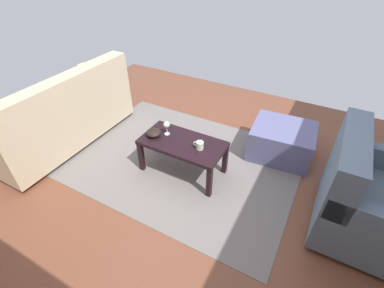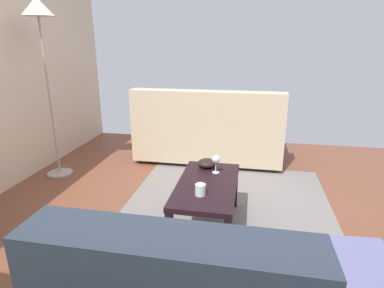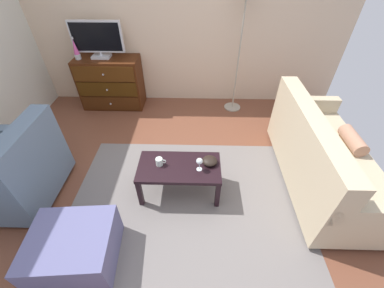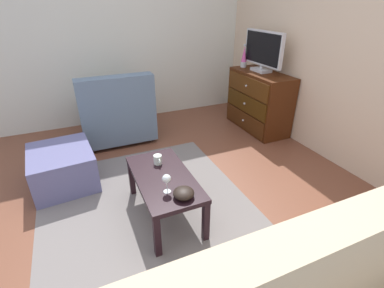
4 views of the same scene
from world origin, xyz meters
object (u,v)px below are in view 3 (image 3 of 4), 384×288
at_px(wine_glass, 200,162).
at_px(ottoman, 75,248).
at_px(mug, 160,162).
at_px(couch_large, 321,158).
at_px(bowl_decorative, 210,161).
at_px(tv, 97,39).
at_px(lava_lamp, 76,50).
at_px(standing_lamp, 246,2).
at_px(armchair, 17,172).
at_px(dresser, 111,83).
at_px(coffee_table, 179,170).

height_order(wine_glass, ottoman, wine_glass).
xyz_separation_m(mug, couch_large, (1.83, 0.19, -0.09)).
height_order(wine_glass, bowl_decorative, wine_glass).
xyz_separation_m(tv, couch_large, (2.95, -1.70, -0.77)).
bearing_deg(tv, lava_lamp, -168.90).
height_order(lava_lamp, standing_lamp, standing_lamp).
bearing_deg(mug, armchair, -175.84).
bearing_deg(lava_lamp, bowl_decorative, -41.79).
relative_size(wine_glass, mug, 1.38).
bearing_deg(mug, lava_lamp, 128.77).
height_order(couch_large, ottoman, couch_large).
distance_m(armchair, standing_lamp, 3.43).
bearing_deg(mug, wine_glass, -8.06).
bearing_deg(lava_lamp, ottoman, -73.36).
xyz_separation_m(ottoman, standing_lamp, (1.68, 2.65, 1.43)).
bearing_deg(armchair, tv, 78.61).
xyz_separation_m(dresser, ottoman, (0.39, -2.70, -0.22)).
relative_size(dresser, mug, 8.87).
bearing_deg(dresser, couch_large, -30.13).
bearing_deg(ottoman, tv, 99.42).
relative_size(bowl_decorative, standing_lamp, 0.09).
bearing_deg(standing_lamp, lava_lamp, 179.88).
height_order(wine_glass, couch_large, couch_large).
height_order(wine_glass, standing_lamp, standing_lamp).
relative_size(dresser, armchair, 1.09).
distance_m(dresser, standing_lamp, 2.40).
bearing_deg(armchair, ottoman, -40.16).
distance_m(bowl_decorative, couch_large, 1.30).
height_order(lava_lamp, armchair, lava_lamp).
xyz_separation_m(tv, armchair, (-0.40, -2.00, -0.75)).
distance_m(bowl_decorative, armchair, 2.07).
xyz_separation_m(lava_lamp, couch_large, (3.29, -1.63, -0.62)).
relative_size(dresser, bowl_decorative, 6.20).
bearing_deg(wine_glass, armchair, -178.52).
bearing_deg(dresser, lava_lamp, -173.88).
xyz_separation_m(mug, ottoman, (-0.67, -0.83, -0.26)).
height_order(bowl_decorative, standing_lamp, standing_lamp).
bearing_deg(armchair, lava_lamp, 88.19).
bearing_deg(ottoman, couch_large, 22.31).
height_order(lava_lamp, couch_large, lava_lamp).
distance_m(wine_glass, standing_lamp, 2.26).
relative_size(wine_glass, armchair, 0.17).
relative_size(couch_large, armchair, 1.95).
distance_m(dresser, bowl_decorative, 2.44).
height_order(wine_glass, armchair, armchair).
bearing_deg(coffee_table, armchair, -176.96).
bearing_deg(tv, dresser, -20.67).
distance_m(tv, lava_lamp, 0.38).
bearing_deg(wine_glass, standing_lamp, 72.74).
bearing_deg(mug, coffee_table, -5.10).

